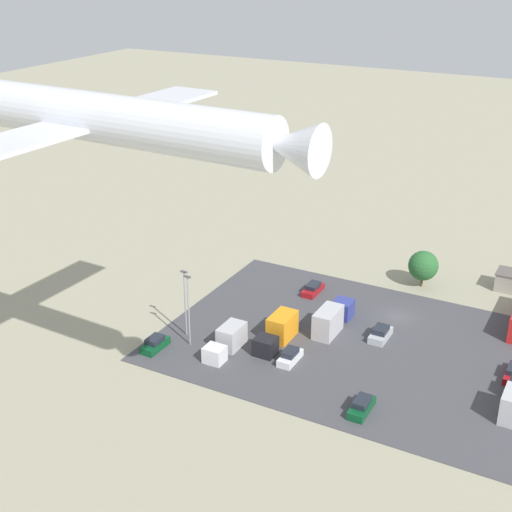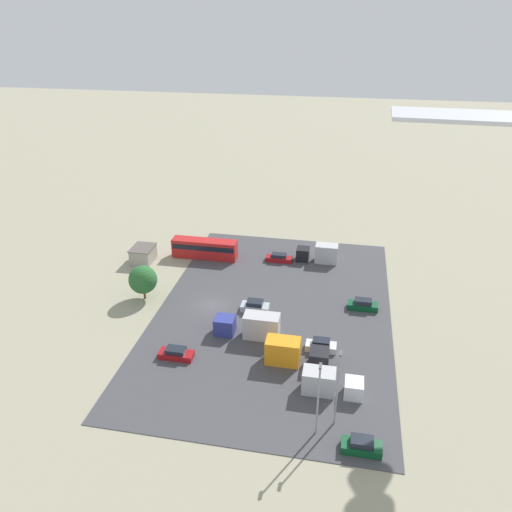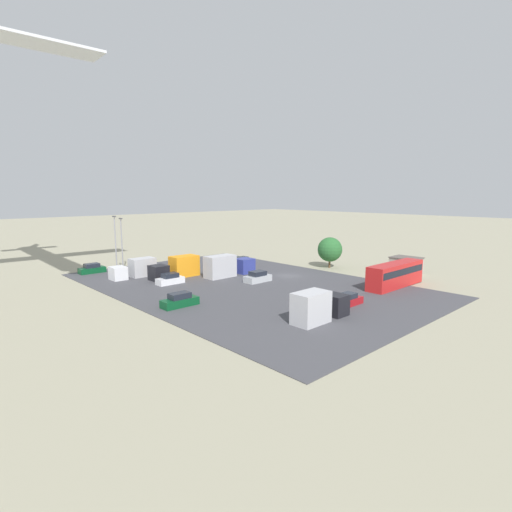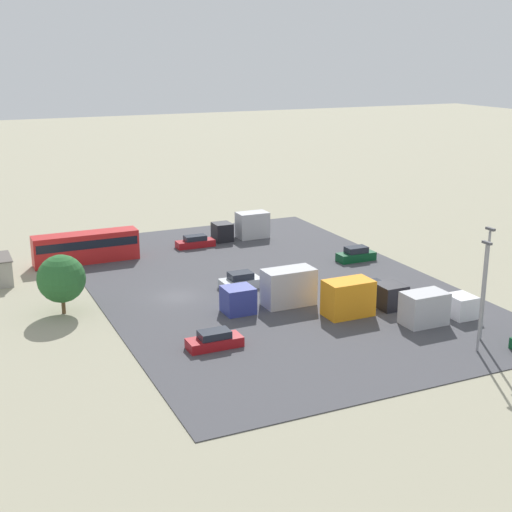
{
  "view_description": "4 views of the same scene",
  "coord_description": "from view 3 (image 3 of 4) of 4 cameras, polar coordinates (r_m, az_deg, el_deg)",
  "views": [
    {
      "loc": [
        -23.5,
        83.92,
        46.35
      ],
      "look_at": [
        8.76,
        24.11,
        16.53
      ],
      "focal_mm": 50.0,
      "sensor_mm": 36.0,
      "label": 1
    },
    {
      "loc": [
        62.03,
        18.74,
        40.81
      ],
      "look_at": [
        -5.79,
        5.73,
        6.17
      ],
      "focal_mm": 35.0,
      "sensor_mm": 36.0,
      "label": 2
    },
    {
      "loc": [
        -42.78,
        47.04,
        13.24
      ],
      "look_at": [
        -2.62,
        9.58,
        4.62
      ],
      "focal_mm": 28.0,
      "sensor_mm": 36.0,
      "label": 3
    },
    {
      "loc": [
        62.89,
        -20.27,
        23.18
      ],
      "look_at": [
        -2.21,
        9.46,
        2.48
      ],
      "focal_mm": 50.0,
      "sensor_mm": 36.0,
      "label": 4
    }
  ],
  "objects": [
    {
      "name": "parked_car_4",
      "position": [
        48.11,
        -10.84,
        -6.28
      ],
      "size": [
        1.75,
        4.44,
        1.64
      ],
      "color": "#0C4723",
      "rests_on": "ground"
    },
    {
      "name": "tree_near_shed",
      "position": [
        72.58,
        10.51,
        0.92
      ],
      "size": [
        4.38,
        4.38,
        5.53
      ],
      "color": "brown",
      "rests_on": "ground"
    },
    {
      "name": "parked_car_5",
      "position": [
        60.17,
        0.25,
        -3.06
      ],
      "size": [
        2.0,
        4.18,
        1.63
      ],
      "color": "#ADB2B7",
      "rests_on": "ground"
    },
    {
      "name": "parked_car_1",
      "position": [
        60.15,
        -12.16,
        -3.28
      ],
      "size": [
        1.74,
        4.02,
        1.59
      ],
      "rotation": [
        0.0,
        0.0,
        3.14
      ],
      "color": "silver",
      "rests_on": "ground"
    },
    {
      "name": "light_pole_lot_centre",
      "position": [
        72.02,
        -18.63,
        1.91
      ],
      "size": [
        0.9,
        0.28,
        9.06
      ],
      "color": "gray",
      "rests_on": "ground"
    },
    {
      "name": "parked_truck_1",
      "position": [
        64.51,
        -11.19,
        -1.66
      ],
      "size": [
        2.57,
        7.99,
        3.29
      ],
      "color": "black",
      "rests_on": "ground"
    },
    {
      "name": "parked_car_0",
      "position": [
        74.83,
        -2.15,
        -0.76
      ],
      "size": [
        1.84,
        4.49,
        1.43
      ],
      "color": "maroon",
      "rests_on": "ground"
    },
    {
      "name": "parked_truck_3",
      "position": [
        64.3,
        -4.13,
        -1.47
      ],
      "size": [
        2.48,
        8.96,
        3.48
      ],
      "rotation": [
        0.0,
        0.0,
        3.14
      ],
      "color": "navy",
      "rests_on": "ground"
    },
    {
      "name": "light_pole_lot_edge",
      "position": [
        69.64,
        -19.43,
        1.86
      ],
      "size": [
        0.9,
        0.28,
        9.56
      ],
      "color": "gray",
      "rests_on": "ground"
    },
    {
      "name": "parking_lot_surface",
      "position": [
        58.41,
        -1.72,
        -4.15
      ],
      "size": [
        52.22,
        34.17,
        0.08
      ],
      "color": "#424247",
      "rests_on": "ground"
    },
    {
      "name": "parked_truck_0",
      "position": [
        42.31,
        8.86,
        -7.19
      ],
      "size": [
        2.39,
        7.22,
        3.28
      ],
      "rotation": [
        0.0,
        0.0,
        3.14
      ],
      "color": "black",
      "rests_on": "ground"
    },
    {
      "name": "parked_car_2",
      "position": [
        48.82,
        12.79,
        -6.22
      ],
      "size": [
        1.72,
        4.69,
        1.44
      ],
      "rotation": [
        0.0,
        0.0,
        3.14
      ],
      "color": "maroon",
      "rests_on": "ground"
    },
    {
      "name": "parked_truck_2",
      "position": [
        66.26,
        -16.8,
        -1.76
      ],
      "size": [
        2.43,
        7.1,
        2.9
      ],
      "color": "silver",
      "rests_on": "ground"
    },
    {
      "name": "shed_building",
      "position": [
        71.03,
        20.64,
        -1.26
      ],
      "size": [
        4.6,
        3.78,
        2.78
      ],
      "color": "#9E998E",
      "rests_on": "ground"
    },
    {
      "name": "bus",
      "position": [
        60.3,
        19.29,
        -2.42
      ],
      "size": [
        2.57,
        11.7,
        3.39
      ],
      "color": "red",
      "rests_on": "ground"
    },
    {
      "name": "ground_plane",
      "position": [
        64.95,
        4.61,
        -2.88
      ],
      "size": [
        400.0,
        400.0,
        0.0
      ],
      "primitive_type": "plane",
      "color": "gray"
    },
    {
      "name": "parked_car_3",
      "position": [
        72.25,
        -22.39,
        -1.72
      ],
      "size": [
        1.85,
        4.14,
        1.6
      ],
      "rotation": [
        0.0,
        0.0,
        3.14
      ],
      "color": "#0C4723",
      "rests_on": "ground"
    }
  ]
}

